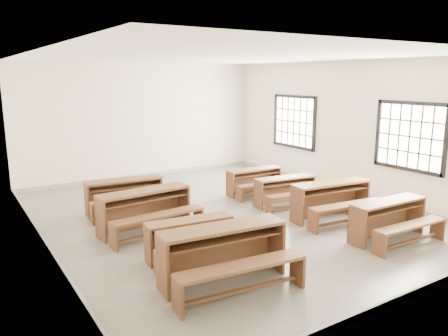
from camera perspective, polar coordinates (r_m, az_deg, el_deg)
room at (r=8.77m, az=0.50°, el=7.40°), size 8.50×8.50×3.20m
desk_set_0 at (r=6.12m, az=0.07°, el=-10.77°), size 1.89×1.11×0.81m
desk_set_1 at (r=6.97m, az=-4.36°, el=-8.85°), size 1.47×0.87×0.63m
desk_set_2 at (r=8.19m, az=-10.18°, el=-5.15°), size 1.80×1.03×0.78m
desk_set_3 at (r=9.42m, az=-12.82°, el=-3.26°), size 1.65×0.97×0.71m
desk_set_4 at (r=8.24m, az=20.85°, el=-6.02°), size 1.58×0.85×0.70m
desk_set_5 at (r=9.02m, az=13.98°, el=-3.83°), size 1.77×1.06×0.76m
desk_set_6 at (r=9.83m, az=8.11°, el=-2.73°), size 1.49×0.89×0.64m
desk_set_7 at (r=10.66m, az=4.08°, el=-1.51°), size 1.43×0.78×0.63m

